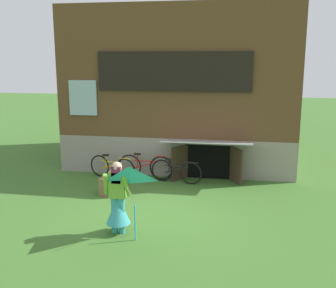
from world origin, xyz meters
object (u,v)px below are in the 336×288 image
(person, at_px, (118,204))
(kite, at_px, (129,185))
(bicycle_red, at_px, (145,166))
(bicycle_yellow, at_px, (112,167))
(bicycle_black, at_px, (176,171))
(wooden_crate, at_px, (109,186))

(person, bearing_deg, kite, -46.21)
(bicycle_red, xyz_separation_m, bicycle_yellow, (-1.01, -0.17, -0.02))
(kite, bearing_deg, bicycle_black, 86.46)
(bicycle_black, height_order, bicycle_yellow, bicycle_yellow)
(bicycle_black, relative_size, bicycle_yellow, 1.00)
(person, xyz_separation_m, wooden_crate, (-0.95, 2.31, -0.41))
(kite, relative_size, bicycle_black, 0.97)
(person, xyz_separation_m, bicycle_yellow, (-1.34, 3.81, -0.30))
(kite, distance_m, bicycle_red, 4.64)
(kite, relative_size, wooden_crate, 3.09)
(bicycle_red, relative_size, wooden_crate, 3.52)
(bicycle_red, height_order, wooden_crate, bicycle_red)
(bicycle_yellow, bearing_deg, wooden_crate, -58.86)
(bicycle_red, xyz_separation_m, wooden_crate, (-0.61, -1.68, -0.14))
(kite, xyz_separation_m, bicycle_red, (-0.74, 4.50, -0.86))
(person, distance_m, bicycle_yellow, 4.05)
(kite, height_order, wooden_crate, kite)
(wooden_crate, bearing_deg, bicycle_black, 41.34)
(wooden_crate, bearing_deg, bicycle_red, 69.97)
(person, distance_m, bicycle_red, 4.01)
(kite, relative_size, bicycle_red, 0.88)
(kite, xyz_separation_m, wooden_crate, (-1.35, 2.82, -1.00))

